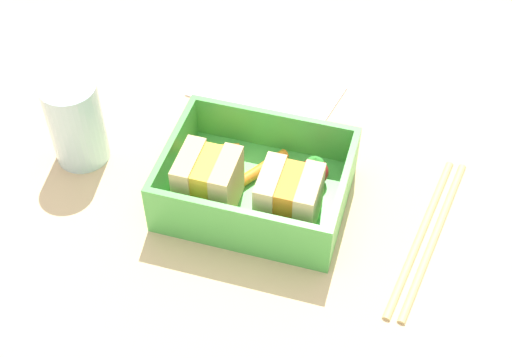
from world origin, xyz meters
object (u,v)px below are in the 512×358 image
(sandwich_center_left, at_px, (208,181))
(drinking_glass, at_px, (76,122))
(folded_napkin, at_px, (266,91))
(chopstick_pair, at_px, (428,235))
(strawberry_far_left, at_px, (314,171))
(sandwich_left, at_px, (289,199))
(carrot_stick_left, at_px, (261,167))
(carrot_stick_far_left, at_px, (216,151))

(sandwich_center_left, relative_size, drinking_glass, 0.63)
(folded_napkin, bearing_deg, chopstick_pair, 142.02)
(strawberry_far_left, relative_size, chopstick_pair, 0.17)
(sandwich_left, distance_m, strawberry_far_left, 0.05)
(carrot_stick_left, bearing_deg, chopstick_pair, 171.09)
(sandwich_center_left, xyz_separation_m, chopstick_pair, (-0.19, -0.02, -0.04))
(carrot_stick_left, distance_m, carrot_stick_far_left, 0.05)
(strawberry_far_left, xyz_separation_m, carrot_stick_far_left, (0.10, -0.01, -0.01))
(carrot_stick_left, xyz_separation_m, drinking_glass, (0.17, 0.02, 0.03))
(carrot_stick_left, bearing_deg, folded_napkin, -76.49)
(chopstick_pair, distance_m, drinking_glass, 0.33)
(strawberry_far_left, distance_m, carrot_stick_left, 0.05)
(sandwich_center_left, relative_size, chopstick_pair, 0.28)
(strawberry_far_left, xyz_separation_m, chopstick_pair, (-0.11, 0.03, -0.02))
(carrot_stick_far_left, xyz_separation_m, folded_napkin, (-0.02, -0.11, -0.02))
(sandwich_left, xyz_separation_m, chopstick_pair, (-0.12, -0.02, -0.04))
(sandwich_left, relative_size, carrot_stick_left, 0.98)
(sandwich_left, xyz_separation_m, carrot_stick_left, (0.04, -0.05, -0.02))
(carrot_stick_far_left, xyz_separation_m, chopstick_pair, (-0.20, 0.03, -0.01))
(drinking_glass, bearing_deg, strawberry_far_left, -175.63)
(sandwich_center_left, height_order, carrot_stick_far_left, sandwich_center_left)
(sandwich_center_left, xyz_separation_m, folded_napkin, (-0.01, -0.17, -0.04))
(sandwich_left, xyz_separation_m, sandwich_center_left, (0.07, 0.00, 0.00))
(carrot_stick_left, relative_size, carrot_stick_far_left, 1.25)
(strawberry_far_left, bearing_deg, carrot_stick_far_left, -3.72)
(sandwich_left, bearing_deg, carrot_stick_far_left, -33.30)
(carrot_stick_far_left, bearing_deg, folded_napkin, -98.35)
(sandwich_left, distance_m, drinking_glass, 0.21)
(sandwich_left, bearing_deg, strawberry_far_left, -103.32)
(strawberry_far_left, xyz_separation_m, drinking_glass, (0.22, 0.02, 0.02))
(sandwich_center_left, bearing_deg, carrot_stick_far_left, -77.95)
(strawberry_far_left, bearing_deg, chopstick_pair, 166.81)
(chopstick_pair, xyz_separation_m, folded_napkin, (0.19, -0.15, -0.00))
(sandwich_center_left, distance_m, carrot_stick_far_left, 0.06)
(sandwich_center_left, xyz_separation_m, carrot_stick_far_left, (0.01, -0.05, -0.02))
(strawberry_far_left, height_order, folded_napkin, strawberry_far_left)
(carrot_stick_far_left, relative_size, drinking_glass, 0.51)
(strawberry_far_left, height_order, chopstick_pair, strawberry_far_left)
(folded_napkin, bearing_deg, carrot_stick_far_left, 81.65)
(carrot_stick_far_left, height_order, chopstick_pair, carrot_stick_far_left)
(sandwich_left, relative_size, sandwich_center_left, 1.00)
(sandwich_left, height_order, carrot_stick_left, sandwich_left)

